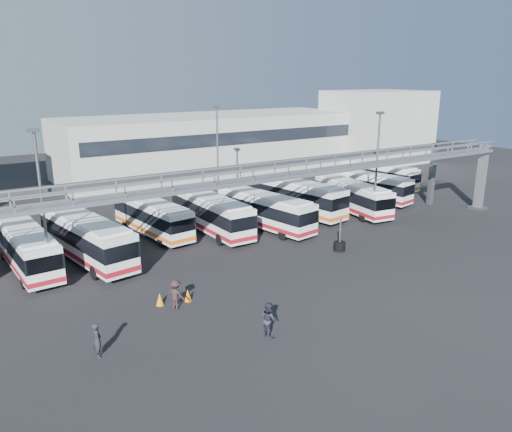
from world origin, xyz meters
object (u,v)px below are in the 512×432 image
light_pole_left (42,202)px  tire_stack (340,245)px  light_pole_mid (377,163)px  bus_5 (265,210)px  bus_1 (26,247)px  pedestrian_b (269,319)px  bus_8 (366,186)px  light_pole_back (218,149)px  cone_left (160,299)px  cone_right (188,295)px  bus_9 (379,175)px  bus_2 (87,238)px  bus_6 (295,196)px  pedestrian_c (176,295)px  bus_3 (152,216)px  bus_7 (352,196)px  pedestrian_a (97,340)px  bus_4 (211,213)px

light_pole_left → tire_stack: 21.61m
light_pole_mid → bus_5: light_pole_mid is taller
bus_1 → pedestrian_b: bus_1 is taller
light_pole_left → bus_5: (18.76, 3.21, -3.97)m
bus_5 → bus_8: 15.20m
light_pole_back → cone_left: light_pole_back is taller
pedestrian_b → tire_stack: size_ratio=0.72×
cone_right → bus_9: bearing=25.8°
light_pole_mid → bus_2: 25.42m
bus_1 → pedestrian_b: bearing=-65.3°
light_pole_left → bus_6: bearing=12.9°
bus_9 → pedestrian_c: size_ratio=5.70×
bus_5 → bus_2: bearing=169.7°
bus_9 → pedestrian_c: 37.78m
bus_3 → cone_right: bus_3 is taller
light_pole_left → bus_1: 5.82m
bus_2 → bus_3: (6.43, 3.49, -0.17)m
bus_2 → bus_3: bus_2 is taller
bus_9 → bus_2: bearing=-178.5°
light_pole_mid → bus_5: (-9.24, 4.21, -3.97)m
bus_2 → bus_7: (25.83, -0.42, -0.14)m
bus_1 → pedestrian_a: bus_1 is taller
cone_left → bus_1: bearing=118.2°
bus_8 → pedestrian_a: size_ratio=5.90×
cone_right → pedestrian_a: bearing=-152.6°
bus_4 → pedestrian_b: (-6.02, -17.56, -0.85)m
light_pole_mid → light_pole_back: bearing=118.1°
cone_right → tire_stack: (13.88, 1.74, 0.08)m
light_pole_back → pedestrian_b: light_pole_back is taller
bus_8 → pedestrian_b: (-25.50, -18.46, -0.76)m
bus_3 → cone_left: 14.08m
bus_4 → bus_9: bus_4 is taller
bus_2 → tire_stack: 19.07m
bus_4 → pedestrian_c: (-8.79, -11.99, -0.90)m
bus_2 → cone_left: size_ratio=14.67×
bus_5 → bus_9: (20.69, 6.15, -0.07)m
bus_5 → bus_7: (10.35, -0.14, -0.05)m
bus_1 → cone_left: bus_1 is taller
light_pole_left → bus_4: size_ratio=0.95×
bus_3 → bus_9: (29.74, 2.38, -0.00)m
pedestrian_a → pedestrian_b: (8.09, -2.87, 0.06)m
pedestrian_b → cone_left: bearing=29.2°
bus_5 → pedestrian_b: 19.11m
tire_stack → cone_right: bearing=-172.8°
bus_8 → pedestrian_c: bearing=-167.2°
bus_3 → bus_5: bus_5 is taller
cone_right → light_pole_mid: bearing=14.5°
bus_8 → cone_right: bus_8 is taller
bus_3 → pedestrian_b: bearing=-100.8°
pedestrian_a → bus_3: bearing=-21.0°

